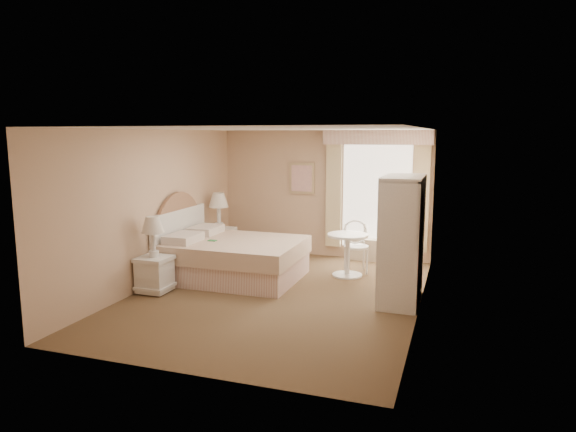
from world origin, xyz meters
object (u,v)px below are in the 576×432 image
(round_table, at_px, (348,248))
(nightstand_far, at_px, (219,235))
(armoire, at_px, (402,250))
(cafe_chair, at_px, (356,242))
(nightstand_near, at_px, (154,264))
(bed, at_px, (228,256))

(round_table, bearing_deg, nightstand_far, 171.94)
(nightstand_far, relative_size, armoire, 0.70)
(nightstand_far, distance_m, cafe_chair, 2.69)
(cafe_chair, bearing_deg, nightstand_near, -160.48)
(bed, xyz_separation_m, nightstand_near, (-0.73, -1.12, 0.07))
(nightstand_far, xyz_separation_m, armoire, (3.65, -1.47, 0.28))
(nightstand_far, relative_size, round_table, 1.75)
(nightstand_far, height_order, armoire, armoire)
(bed, xyz_separation_m, armoire, (2.93, -0.35, 0.39))
(round_table, bearing_deg, armoire, -46.99)
(bed, distance_m, nightstand_far, 1.35)
(round_table, bearing_deg, cafe_chair, 79.08)
(bed, height_order, armoire, armoire)
(bed, bearing_deg, armoire, -6.76)
(nightstand_near, bearing_deg, armoire, 11.90)
(nightstand_near, xyz_separation_m, round_table, (2.62, 1.87, 0.05))
(nightstand_far, distance_m, round_table, 2.65)
(bed, relative_size, cafe_chair, 2.43)
(nightstand_far, bearing_deg, armoire, -21.98)
(bed, distance_m, round_table, 2.05)
(nightstand_near, height_order, armoire, armoire)
(nightstand_far, xyz_separation_m, round_table, (2.62, -0.37, 0.00))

